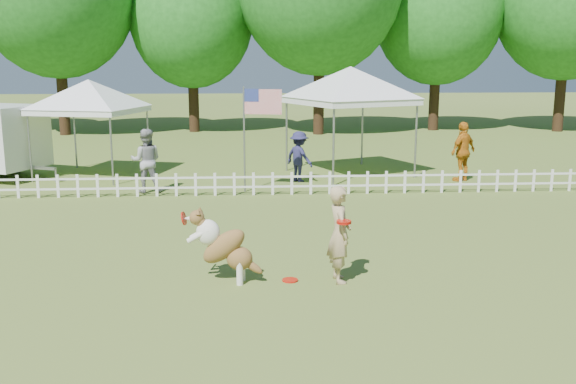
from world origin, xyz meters
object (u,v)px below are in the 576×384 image
(spectator_b, at_px, (299,157))
(canopy_tent_right, at_px, (350,122))
(dog, at_px, (225,246))
(flag_pole, at_px, (244,140))
(canopy_tent_left, at_px, (91,129))
(frisbee_on_turf, at_px, (290,280))
(spectator_a, at_px, (146,161))
(handler, at_px, (339,234))
(spectator_c, at_px, (463,152))

(spectator_b, bearing_deg, canopy_tent_right, -96.55)
(dog, height_order, flag_pole, flag_pole)
(canopy_tent_left, height_order, spectator_b, canopy_tent_left)
(frisbee_on_turf, distance_m, canopy_tent_left, 11.31)
(flag_pole, bearing_deg, spectator_a, -170.80)
(canopy_tent_left, distance_m, canopy_tent_right, 7.81)
(handler, distance_m, spectator_b, 8.61)
(canopy_tent_right, bearing_deg, spectator_b, -168.69)
(spectator_c, bearing_deg, spectator_b, -38.49)
(handler, relative_size, canopy_tent_right, 0.48)
(dog, distance_m, spectator_b, 8.75)
(dog, height_order, spectator_c, spectator_c)
(dog, relative_size, spectator_b, 0.81)
(spectator_a, bearing_deg, canopy_tent_right, -159.47)
(dog, bearing_deg, canopy_tent_right, 79.32)
(frisbee_on_turf, xyz_separation_m, spectator_a, (-3.34, 7.28, 0.84))
(frisbee_on_turf, xyz_separation_m, canopy_tent_right, (2.47, 9.70, 1.59))
(canopy_tent_right, xyz_separation_m, flag_pole, (-3.20, -2.54, -0.21))
(flag_pole, bearing_deg, spectator_b, 53.46)
(dog, bearing_deg, spectator_c, 60.70)
(canopy_tent_right, distance_m, flag_pole, 4.09)
(spectator_a, relative_size, spectator_b, 1.16)
(handler, xyz_separation_m, spectator_c, (4.80, 8.38, 0.09))
(canopy_tent_left, bearing_deg, canopy_tent_right, 13.60)
(handler, distance_m, dog, 1.81)
(flag_pole, relative_size, spectator_a, 1.65)
(canopy_tent_left, xyz_separation_m, spectator_b, (6.18, -1.31, -0.69))
(dog, distance_m, flag_pole, 7.20)
(handler, distance_m, flag_pole, 7.39)
(spectator_b, distance_m, spectator_c, 4.75)
(handler, height_order, spectator_b, handler)
(frisbee_on_turf, bearing_deg, spectator_a, 114.63)
(handler, bearing_deg, spectator_c, -36.37)
(canopy_tent_left, relative_size, canopy_tent_right, 0.89)
(flag_pole, bearing_deg, canopy_tent_right, 50.17)
(frisbee_on_turf, height_order, spectator_c, spectator_c)
(dog, relative_size, canopy_tent_left, 0.41)
(spectator_c, bearing_deg, canopy_tent_left, -43.73)
(handler, xyz_separation_m, flag_pole, (-1.51, 7.21, 0.62))
(canopy_tent_right, bearing_deg, canopy_tent_left, 155.17)
(handler, bearing_deg, canopy_tent_left, 25.12)
(spectator_a, height_order, spectator_b, spectator_a)
(spectator_b, bearing_deg, flag_pole, 90.21)
(canopy_tent_right, xyz_separation_m, spectator_b, (-1.63, -1.14, -0.88))
(canopy_tent_right, xyz_separation_m, spectator_a, (-5.81, -2.42, -0.76))
(spectator_b, bearing_deg, spectator_a, 65.59)
(handler, distance_m, frisbee_on_turf, 1.09)
(frisbee_on_turf, bearing_deg, spectator_b, 84.41)
(canopy_tent_left, distance_m, spectator_b, 6.35)
(spectator_b, relative_size, spectator_c, 0.84)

